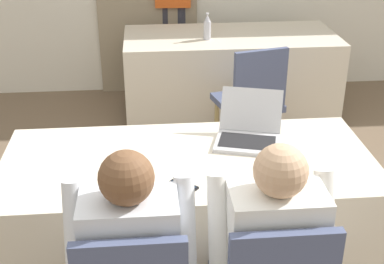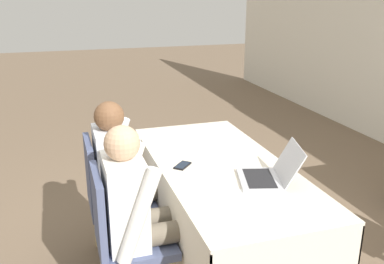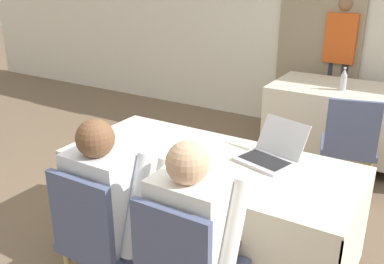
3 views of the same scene
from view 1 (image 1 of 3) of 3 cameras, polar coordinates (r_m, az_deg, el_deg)
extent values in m
cube|color=beige|center=(2.65, -0.41, -3.07)|extent=(1.85, 0.83, 0.02)
cube|color=beige|center=(3.16, -1.01, -4.47)|extent=(1.85, 0.01, 0.61)
cube|color=beige|center=(2.91, -18.99, -9.17)|extent=(0.01, 0.83, 0.61)
cube|color=beige|center=(3.02, 17.39, -7.42)|extent=(0.01, 0.83, 0.61)
cube|color=beige|center=(4.73, 4.16, 10.17)|extent=(1.85, 0.83, 0.02)
cube|color=beige|center=(4.44, 4.85, 4.77)|extent=(1.85, 0.01, 0.61)
cube|color=beige|center=(5.21, 3.34, 8.06)|extent=(1.85, 0.01, 0.61)
cube|color=beige|center=(4.77, -7.00, 6.18)|extent=(0.01, 0.83, 0.61)
cube|color=beige|center=(5.05, 14.47, 6.67)|extent=(0.01, 0.83, 0.61)
cylinder|color=#333333|center=(4.96, 3.91, 2.57)|extent=(0.06, 0.06, 0.11)
cube|color=#B7B7BC|center=(2.79, 5.90, -1.19)|extent=(0.38, 0.32, 0.02)
cube|color=black|center=(2.78, 5.91, -0.99)|extent=(0.32, 0.24, 0.00)
cube|color=#B7B7BC|center=(2.90, 6.34, 2.38)|extent=(0.35, 0.20, 0.21)
cube|color=black|center=(2.90, 6.34, 2.38)|extent=(0.31, 0.17, 0.18)
cube|color=black|center=(2.42, -1.05, -5.79)|extent=(0.15, 0.14, 0.01)
cube|color=#192333|center=(2.42, -1.05, -5.68)|extent=(0.13, 0.13, 0.00)
cube|color=white|center=(2.78, 10.07, -1.83)|extent=(0.26, 0.33, 0.00)
cylinder|color=#B7B7C1|center=(4.56, 1.63, 10.78)|extent=(0.06, 0.06, 0.15)
cone|color=#B7B7C1|center=(4.54, 1.65, 12.07)|extent=(0.05, 0.05, 0.06)
cylinder|color=silver|center=(4.53, 1.65, 12.51)|extent=(0.02, 0.02, 0.01)
cylinder|color=tan|center=(4.43, 6.88, 1.54)|extent=(0.04, 0.04, 0.41)
cylinder|color=tan|center=(4.29, 2.64, 0.90)|extent=(0.04, 0.04, 0.41)
cylinder|color=tan|center=(4.14, 8.97, -0.38)|extent=(0.04, 0.04, 0.41)
cylinder|color=tan|center=(4.00, 4.50, -1.13)|extent=(0.04, 0.04, 0.41)
cube|color=#4C567A|center=(4.12, 5.89, 3.16)|extent=(0.53, 0.53, 0.05)
cube|color=#4C567A|center=(3.86, 7.30, 5.48)|extent=(0.40, 0.14, 0.45)
cube|color=silver|center=(2.08, -6.49, -13.19)|extent=(0.36, 0.22, 0.52)
cylinder|color=silver|center=(2.11, -0.65, -12.10)|extent=(0.08, 0.26, 0.54)
cylinder|color=silver|center=(2.12, -12.29, -12.46)|extent=(0.08, 0.26, 0.54)
sphere|color=brown|center=(1.88, -7.02, -4.89)|extent=(0.20, 0.20, 0.20)
cylinder|color=#665B4C|center=(2.41, 9.58, -13.10)|extent=(0.13, 0.42, 0.13)
cylinder|color=#665B4C|center=(2.37, 5.24, -13.48)|extent=(0.13, 0.42, 0.13)
cube|color=white|center=(2.13, 8.75, -12.28)|extent=(0.36, 0.22, 0.52)
cylinder|color=white|center=(2.21, 13.92, -10.96)|extent=(0.08, 0.26, 0.54)
cylinder|color=white|center=(2.12, 2.87, -11.89)|extent=(0.08, 0.26, 0.54)
sphere|color=tan|center=(1.93, 9.45, -4.11)|extent=(0.20, 0.20, 0.20)
cylinder|color=#33333D|center=(5.45, -2.83, 8.93)|extent=(0.12, 0.12, 0.85)
cylinder|color=#33333D|center=(5.45, -1.13, 8.96)|extent=(0.12, 0.12, 0.85)
camera|label=2|loc=(2.97, 59.94, 10.24)|focal=40.00mm
camera|label=3|loc=(1.38, 76.38, -0.37)|focal=40.00mm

